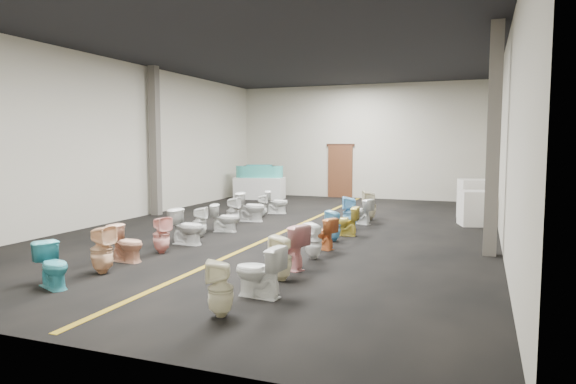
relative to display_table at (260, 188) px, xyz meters
The scene contains 39 objects.
floor 7.28m from the display_table, 59.96° to the right, with size 16.00×16.00×0.00m, color black.
ceiling 8.33m from the display_table, 59.96° to the right, with size 16.00×16.00×0.00m, color black.
wall_back 4.42m from the display_table, 25.17° to the left, with size 10.00×10.00×0.00m, color #B8B29D.
wall_front 14.86m from the display_table, 75.72° to the right, with size 10.00×10.00×0.00m, color #B8B29D.
wall_left 6.69m from the display_table, 102.22° to the right, with size 16.00×16.00×0.00m, color #B8B29D.
wall_right 10.84m from the display_table, 36.06° to the right, with size 16.00×16.00×0.00m, color #B8B29D.
aisle_stripe 7.28m from the display_table, 59.96° to the right, with size 0.12×15.60×0.01m, color olive.
back_door 3.34m from the display_table, 30.17° to the left, with size 1.00×0.10×2.10m, color #562D19.
door_frame 3.70m from the display_table, 30.32° to the left, with size 1.15×0.08×0.10m, color #331C11.
column_left 5.71m from the display_table, 101.87° to the right, with size 0.25×0.25×4.50m, color #59544C.
column_right 11.59m from the display_table, 42.88° to the right, with size 0.25×0.25×4.50m, color #59544C.
display_table is the anchor object (origin of this frame).
bathtub 0.65m from the display_table, 116.57° to the left, with size 1.80×1.03×0.55m.
appliance_crate_a 8.98m from the display_table, 26.53° to the right, with size 0.72×0.72×0.93m, color silver.
appliance_crate_b 8.55m from the display_table, 19.96° to the right, with size 0.84×0.84×1.16m, color silver.
appliance_crate_c 8.25m from the display_table, 13.11° to the right, with size 0.66×0.66×0.75m, color silver.
appliance_crate_d 8.04m from the display_table, ahead, with size 0.65×0.65×0.93m, color silver.
toilet_left_0 12.78m from the display_table, 80.29° to the right, with size 0.39×0.68×0.69m, color #3CA6B4.
toilet_left_1 11.86m from the display_table, 79.01° to the right, with size 0.37×0.38×0.82m, color #F2C093.
toilet_left_2 10.98m from the display_table, 79.06° to the right, with size 0.38×0.67×0.69m, color #E6A582.
toilet_left_3 10.17m from the display_table, 77.20° to the right, with size 0.34×0.34×0.75m, color #FBB0A6.
toilet_left_4 9.25m from the display_table, 75.85° to the right, with size 0.43×0.76×0.77m, color silver.
toilet_left_5 8.38m from the display_table, 75.71° to the right, with size 0.32×0.33×0.71m, color white.
toilet_left_6 7.60m from the display_table, 72.59° to the right, with size 0.38×0.67×0.68m, color silver.
toilet_left_7 6.68m from the display_table, 72.18° to the right, with size 0.35×0.35×0.77m, color silver.
toilet_left_8 5.88m from the display_table, 68.47° to the right, with size 0.45×0.80×0.81m, color silver.
toilet_left_9 5.19m from the display_table, 65.38° to the right, with size 0.31×0.31×0.68m, color silver.
toilet_left_10 4.35m from the display_table, 59.08° to the right, with size 0.40×0.70×0.71m, color white.
toilet_right_0 13.86m from the display_table, 68.14° to the right, with size 0.33×0.34×0.73m, color beige.
toilet_right_1 13.03m from the display_table, 66.15° to the right, with size 0.42×0.74×0.75m, color white.
toilet_right_2 12.18m from the display_table, 64.45° to the right, with size 0.33×0.34×0.73m, color #F3EBC6.
toilet_right_3 11.42m from the display_table, 63.78° to the right, with size 0.45×0.79×0.80m, color pink.
toilet_right_4 10.72m from the display_table, 60.62° to the right, with size 0.31×0.32×0.69m, color white.
toilet_right_5 9.83m from the display_table, 58.64° to the right, with size 0.37×0.65×0.67m, color #CB6D36.
toilet_right_6 9.08m from the display_table, 55.58° to the right, with size 0.31×0.32×0.70m, color #69B2D4.
toilet_right_7 8.47m from the display_table, 52.38° to the right, with size 0.39×0.68×0.69m, color #DFC74A.
toilet_right_8 7.73m from the display_table, 48.77° to the right, with size 0.38×0.39×0.85m, color #71BCEC.
toilet_right_9 7.06m from the display_table, 43.25° to the right, with size 0.39×0.68×0.69m, color white.
toilet_right_10 6.65m from the display_table, 38.01° to the right, with size 0.38×0.39×0.84m, color beige.
Camera 1 is at (4.56, -12.18, 2.20)m, focal length 32.00 mm.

